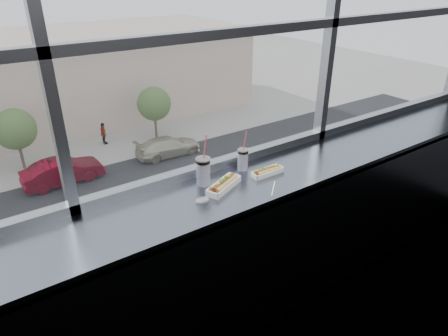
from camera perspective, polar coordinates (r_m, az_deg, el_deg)
wall_back_lower at (r=3.09m, az=-0.75°, el=-9.06°), size 6.00×0.00×6.00m
counter at (r=2.62m, az=2.54°, el=-2.73°), size 6.00×0.55×0.06m
counter_fascia at (r=2.76m, az=5.59°, el=-14.34°), size 6.00×0.04×1.04m
hotdog_tray_left at (r=2.53m, az=-0.04°, el=-2.37°), size 0.30×0.20×0.07m
hotdog_tray_right at (r=2.72m, az=6.22°, el=-0.44°), size 0.24×0.08×0.06m
soda_cup_left at (r=2.54m, az=-2.97°, el=-0.30°), size 0.10×0.10×0.35m
soda_cup_right at (r=2.74m, az=2.71°, el=1.38°), size 0.08×0.08×0.29m
loose_straw at (r=2.55m, az=7.06°, el=-2.89°), size 0.15×0.14×0.01m
wrapper at (r=2.40m, az=-3.13°, el=-4.57°), size 0.09×0.07×0.02m
street_asphalt at (r=25.83m, az=-26.35°, el=-7.43°), size 80.00×10.00×0.06m
far_sidewalk at (r=32.94m, az=-28.87°, el=-0.66°), size 80.00×6.00×0.04m
car_far_c at (r=31.49m, az=-8.00°, el=3.52°), size 2.77×6.10×2.00m
car_far_b at (r=29.14m, az=-22.14°, el=0.06°), size 3.07×7.02×2.32m
car_near_c at (r=21.85m, az=-25.69°, el=-10.24°), size 2.87×6.65×2.20m
car_near_d at (r=23.99m, az=-4.80°, el=-3.84°), size 3.28×6.86×2.22m
pedestrian_d at (r=34.70m, az=-16.87°, el=5.01°), size 0.74×0.99×2.23m
tree_center at (r=31.91m, az=-27.68°, el=4.91°), size 2.93×2.93×4.58m
tree_right at (r=34.56m, az=-9.97°, el=9.02°), size 2.87×2.87×4.49m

